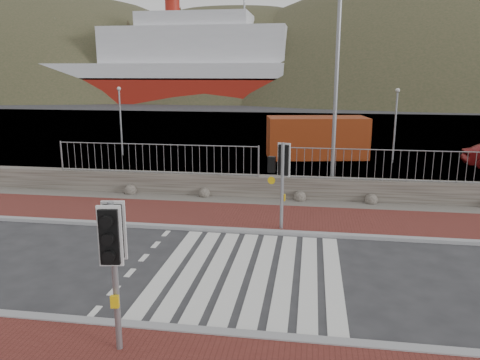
% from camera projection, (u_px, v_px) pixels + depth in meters
% --- Properties ---
extents(ground, '(220.00, 220.00, 0.00)m').
position_uv_depth(ground, '(249.00, 272.00, 11.92)').
color(ground, '#28282B').
rests_on(ground, ground).
extents(sidewalk_far, '(40.00, 3.00, 0.08)m').
position_uv_depth(sidewalk_far, '(267.00, 218.00, 16.24)').
color(sidewalk_far, maroon).
rests_on(sidewalk_far, ground).
extents(kerb_near, '(40.00, 0.25, 0.12)m').
position_uv_depth(kerb_near, '(229.00, 334.00, 9.02)').
color(kerb_near, gray).
rests_on(kerb_near, ground).
extents(kerb_far, '(40.00, 0.25, 0.12)m').
position_uv_depth(kerb_far, '(262.00, 232.00, 14.80)').
color(kerb_far, gray).
rests_on(kerb_far, ground).
extents(zebra_crossing, '(4.62, 5.60, 0.01)m').
position_uv_depth(zebra_crossing, '(249.00, 272.00, 11.92)').
color(zebra_crossing, silver).
rests_on(zebra_crossing, ground).
extents(gravel_strip, '(40.00, 1.50, 0.06)m').
position_uv_depth(gravel_strip, '(272.00, 203.00, 18.17)').
color(gravel_strip, '#59544C').
rests_on(gravel_strip, ground).
extents(stone_wall, '(40.00, 0.60, 0.90)m').
position_uv_depth(stone_wall, '(273.00, 187.00, 18.85)').
color(stone_wall, '#48423B').
rests_on(stone_wall, ground).
extents(railing, '(18.07, 0.07, 1.22)m').
position_uv_depth(railing, '(274.00, 154.00, 18.39)').
color(railing, gray).
rests_on(railing, stone_wall).
extents(quay, '(120.00, 40.00, 0.50)m').
position_uv_depth(quay, '(294.00, 133.00, 38.78)').
color(quay, '#4C4C4F').
rests_on(quay, ground).
extents(water, '(220.00, 50.00, 0.05)m').
position_uv_depth(water, '(303.00, 105.00, 72.47)').
color(water, '#3F4C54').
rests_on(water, ground).
extents(ferry, '(50.00, 16.00, 20.00)m').
position_uv_depth(ferry, '(159.00, 69.00, 79.73)').
color(ferry, maroon).
rests_on(ferry, ground).
extents(hills_backdrop, '(254.00, 90.00, 100.00)m').
position_uv_depth(hills_backdrop, '(334.00, 205.00, 100.76)').
color(hills_backdrop, '#303620').
rests_on(hills_backdrop, ground).
extents(traffic_signal_near, '(0.44, 0.31, 2.85)m').
position_uv_depth(traffic_signal_near, '(113.00, 246.00, 8.07)').
color(traffic_signal_near, gray).
rests_on(traffic_signal_near, ground).
extents(traffic_signal_far, '(0.70, 0.35, 2.85)m').
position_uv_depth(traffic_signal_far, '(281.00, 168.00, 14.61)').
color(traffic_signal_far, gray).
rests_on(traffic_signal_far, ground).
extents(streetlight, '(1.85, 0.85, 9.09)m').
position_uv_depth(streetlight, '(341.00, 69.00, 18.25)').
color(streetlight, gray).
rests_on(streetlight, ground).
extents(shipping_container, '(6.11, 3.41, 2.40)m').
position_uv_depth(shipping_container, '(317.00, 137.00, 27.60)').
color(shipping_container, maroon).
rests_on(shipping_container, ground).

